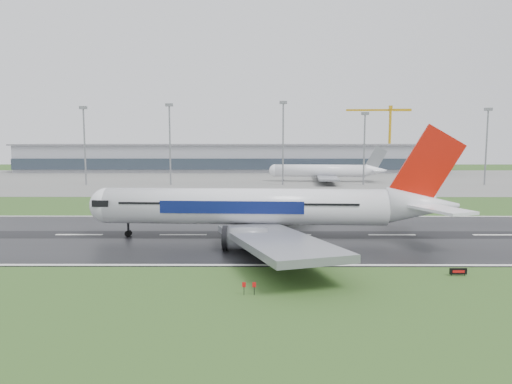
{
  "coord_description": "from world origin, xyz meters",
  "views": [
    {
      "loc": [
        14.23,
        -88.1,
        18.19
      ],
      "look_at": [
        13.92,
        12.0,
        7.0
      ],
      "focal_mm": 32.86,
      "sensor_mm": 36.0,
      "label": 1
    }
  ],
  "objects": [
    {
      "name": "ground",
      "position": [
        0.0,
        0.0,
        0.0
      ],
      "size": [
        520.0,
        520.0,
        0.0
      ],
      "primitive_type": "plane",
      "color": "#2A4C1B",
      "rests_on": "ground"
    },
    {
      "name": "runway",
      "position": [
        0.0,
        0.0,
        0.05
      ],
      "size": [
        400.0,
        45.0,
        0.1
      ],
      "primitive_type": "cube",
      "color": "black",
      "rests_on": "ground"
    },
    {
      "name": "apron",
      "position": [
        0.0,
        125.0,
        0.04
      ],
      "size": [
        400.0,
        130.0,
        0.08
      ],
      "primitive_type": "cube",
      "color": "slate",
      "rests_on": "ground"
    },
    {
      "name": "terminal",
      "position": [
        0.0,
        185.0,
        7.5
      ],
      "size": [
        240.0,
        36.0,
        15.0
      ],
      "primitive_type": "cube",
      "color": "gray",
      "rests_on": "ground"
    },
    {
      "name": "main_airliner",
      "position": [
        16.74,
        -3.05,
        10.07
      ],
      "size": [
        70.7,
        67.65,
        19.94
      ],
      "primitive_type": null,
      "rotation": [
        0.0,
        0.0,
        -0.05
      ],
      "color": "white",
      "rests_on": "runway"
    },
    {
      "name": "parked_airliner",
      "position": [
        43.69,
        115.45,
        7.63
      ],
      "size": [
        55.45,
        52.21,
        15.1
      ],
      "primitive_type": null,
      "rotation": [
        0.0,
        0.0,
        -0.09
      ],
      "color": "white",
      "rests_on": "apron"
    },
    {
      "name": "tower_crane",
      "position": [
        95.15,
        200.0,
        19.61
      ],
      "size": [
        39.36,
        4.12,
        39.23
      ],
      "primitive_type": null,
      "rotation": [
        0.0,
        0.0,
        -0.05
      ],
      "color": "#BD8A11",
      "rests_on": "ground"
    },
    {
      "name": "runway_sign",
      "position": [
        41.25,
        -26.7,
        0.52
      ],
      "size": [
        2.3,
        0.3,
        1.04
      ],
      "primitive_type": null,
      "rotation": [
        0.0,
        0.0,
        0.02
      ],
      "color": "black",
      "rests_on": "ground"
    },
    {
      "name": "floodmast_1",
      "position": [
        -55.04,
        100.0,
        15.15
      ],
      "size": [
        0.64,
        0.64,
        30.29
      ],
      "primitive_type": "cylinder",
      "color": "gray",
      "rests_on": "ground"
    },
    {
      "name": "floodmast_2",
      "position": [
        -20.81,
        100.0,
        15.68
      ],
      "size": [
        0.64,
        0.64,
        31.36
      ],
      "primitive_type": "cylinder",
      "color": "gray",
      "rests_on": "ground"
    },
    {
      "name": "floodmast_3",
      "position": [
        24.48,
        100.0,
        16.14
      ],
      "size": [
        0.64,
        0.64,
        32.28
      ],
      "primitive_type": "cylinder",
      "color": "gray",
      "rests_on": "ground"
    },
    {
      "name": "floodmast_4",
      "position": [
        57.01,
        100.0,
        13.98
      ],
      "size": [
        0.64,
        0.64,
        27.95
      ],
      "primitive_type": "cylinder",
      "color": "gray",
      "rests_on": "ground"
    },
    {
      "name": "floodmast_5",
      "position": [
        105.82,
        100.0,
        14.8
      ],
      "size": [
        0.64,
        0.64,
        29.61
      ],
      "primitive_type": "cylinder",
      "color": "gray",
      "rests_on": "ground"
    }
  ]
}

